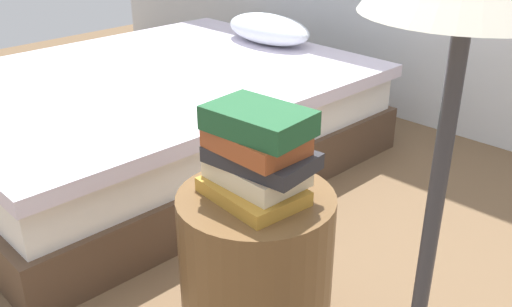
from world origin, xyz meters
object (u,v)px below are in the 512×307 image
object	(u,v)px
book_ochre	(254,192)
book_cream	(257,172)
bed	(156,116)
book_rust	(257,140)
side_table	(256,280)
book_charcoal	(261,157)
book_forest	(260,120)

from	to	relation	value
book_ochre	book_cream	size ratio (longest dim) A/B	1.07
bed	book_rust	xyz separation A→B (m)	(1.30, -0.60, 0.46)
side_table	book_ochre	xyz separation A→B (m)	(0.00, -0.01, 0.29)
book_ochre	book_cream	world-z (taller)	book_cream
bed	book_charcoal	xyz separation A→B (m)	(1.31, -0.60, 0.42)
book_forest	book_charcoal	bearing A→B (deg)	79.87
book_charcoal	book_forest	size ratio (longest dim) A/B	1.06
book_charcoal	book_forest	world-z (taller)	book_forest
book_cream	book_rust	bearing A→B (deg)	-44.72
book_rust	book_forest	xyz separation A→B (m)	(0.01, 0.00, 0.06)
side_table	book_charcoal	xyz separation A→B (m)	(0.01, 0.01, 0.38)
bed	side_table	xyz separation A→B (m)	(1.30, -0.61, 0.04)
bed	book_forest	xyz separation A→B (m)	(1.31, -0.60, 0.52)
book_cream	book_rust	world-z (taller)	book_rust
book_ochre	side_table	bearing A→B (deg)	111.32
bed	book_rust	world-z (taller)	book_rust
bed	book_cream	distance (m)	1.47
book_rust	book_cream	bearing A→B (deg)	134.45
book_ochre	book_forest	distance (m)	0.20
bed	book_cream	size ratio (longest dim) A/B	8.54
book_forest	side_table	bearing A→B (deg)	-156.00
bed	book_ochre	xyz separation A→B (m)	(1.30, -0.62, 0.33)
bed	book_cream	bearing A→B (deg)	-23.31
side_table	book_charcoal	size ratio (longest dim) A/B	2.02
side_table	book_charcoal	world-z (taller)	book_charcoal
bed	book_rust	bearing A→B (deg)	-23.47
side_table	book_cream	size ratio (longest dim) A/B	2.27
bed	book_charcoal	distance (m)	1.50
book_ochre	book_cream	xyz separation A→B (m)	(-0.01, 0.02, 0.05)
book_ochre	book_rust	xyz separation A→B (m)	(-0.01, 0.02, 0.14)
bed	side_table	world-z (taller)	bed
bed	book_forest	world-z (taller)	book_forest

